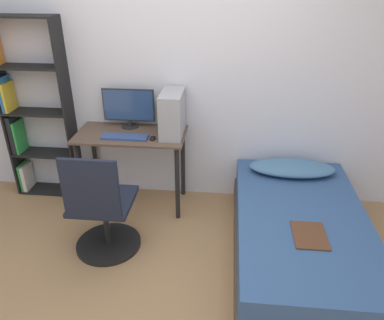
# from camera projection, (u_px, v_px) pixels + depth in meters

# --- Properties ---
(ground_plane) EXTENTS (14.00, 14.00, 0.00)m
(ground_plane) POSITION_uv_depth(u_px,v_px,m) (154.00, 302.00, 2.73)
(ground_plane) COLOR #9E754C
(wall_back) EXTENTS (8.00, 0.05, 2.50)m
(wall_back) POSITION_uv_depth(u_px,v_px,m) (179.00, 78.00, 3.55)
(wall_back) COLOR silver
(wall_back) RESTS_ON ground_plane
(desk) EXTENTS (1.04, 0.53, 0.78)m
(desk) POSITION_uv_depth(u_px,v_px,m) (132.00, 147.00, 3.61)
(desk) COLOR brown
(desk) RESTS_ON ground_plane
(bookshelf) EXTENTS (0.66, 0.24, 1.81)m
(bookshelf) POSITION_uv_depth(u_px,v_px,m) (30.00, 117.00, 3.74)
(bookshelf) COLOR black
(bookshelf) RESTS_ON ground_plane
(office_chair) EXTENTS (0.56, 0.56, 0.96)m
(office_chair) POSITION_uv_depth(u_px,v_px,m) (102.00, 214.00, 3.08)
(office_chair) COLOR black
(office_chair) RESTS_ON ground_plane
(bed) EXTENTS (1.05, 1.89, 0.43)m
(bed) POSITION_uv_depth(u_px,v_px,m) (299.00, 237.00, 3.06)
(bed) COLOR #4C3D2D
(bed) RESTS_ON ground_plane
(pillow) EXTENTS (0.80, 0.36, 0.11)m
(pillow) POSITION_uv_depth(u_px,v_px,m) (292.00, 168.00, 3.55)
(pillow) COLOR teal
(pillow) RESTS_ON bed
(magazine) EXTENTS (0.24, 0.32, 0.01)m
(magazine) POSITION_uv_depth(u_px,v_px,m) (310.00, 235.00, 2.73)
(magazine) COLOR #56331E
(magazine) RESTS_ON bed
(monitor) EXTENTS (0.51, 0.17, 0.38)m
(monitor) POSITION_uv_depth(u_px,v_px,m) (129.00, 107.00, 3.60)
(monitor) COLOR black
(monitor) RESTS_ON desk
(keyboard) EXTENTS (0.43, 0.14, 0.02)m
(keyboard) POSITION_uv_depth(u_px,v_px,m) (125.00, 137.00, 3.45)
(keyboard) COLOR #33477A
(keyboard) RESTS_ON desk
(pc_tower) EXTENTS (0.20, 0.43, 0.41)m
(pc_tower) POSITION_uv_depth(u_px,v_px,m) (172.00, 113.00, 3.45)
(pc_tower) COLOR #99999E
(pc_tower) RESTS_ON desk
(mouse) EXTENTS (0.06, 0.09, 0.02)m
(mouse) POSITION_uv_depth(u_px,v_px,m) (153.00, 138.00, 3.43)
(mouse) COLOR black
(mouse) RESTS_ON desk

